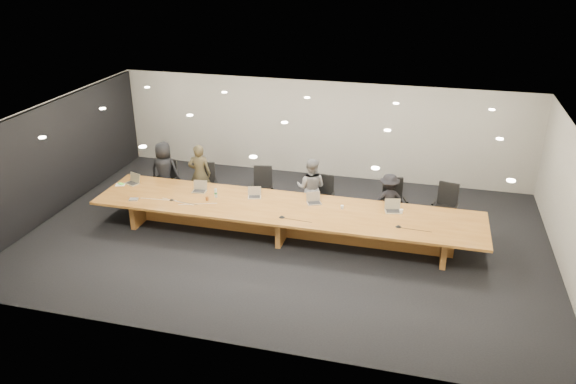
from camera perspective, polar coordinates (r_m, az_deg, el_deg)
name	(u,v)px	position (r m, az deg, el deg)	size (l,w,h in m)	color
ground	(285,236)	(13.24, -0.33, -4.47)	(12.00, 12.00, 0.00)	black
back_wall	(320,129)	(16.30, 3.30, 6.41)	(12.00, 0.02, 2.80)	beige
left_wall_panel	(55,159)	(15.19, -22.58, 3.13)	(0.08, 7.84, 2.74)	black
conference_table	(285,216)	(13.00, -0.33, -2.45)	(9.00, 1.80, 0.75)	brown
chair_far_left	(166,180)	(15.20, -12.29, 1.16)	(0.57, 0.57, 1.11)	black
chair_left	(206,184)	(14.77, -8.38, 0.79)	(0.56, 0.56, 1.11)	black
chair_mid_left	(262,189)	(14.35, -2.62, 0.35)	(0.57, 0.57, 1.12)	black
chair_mid_right	(323,196)	(14.06, 3.54, -0.38)	(0.53, 0.53, 1.04)	black
chair_right	(394,203)	(13.73, 10.72, -1.10)	(0.59, 0.59, 1.17)	black
chair_far_right	(445,207)	(13.83, 15.64, -1.48)	(0.58, 0.58, 1.14)	black
person_a	(164,171)	(15.20, -12.44, 2.12)	(0.78, 0.51, 1.59)	black
person_b	(200,174)	(14.79, -8.96, 1.82)	(0.59, 0.38, 1.61)	#302B1A
person_c	(311,188)	(13.89, 2.35, 0.43)	(0.74, 0.58, 1.53)	slate
person_d	(388,200)	(13.65, 10.15, -0.82)	(0.87, 0.50, 1.34)	black
laptop_a	(131,179)	(14.63, -15.63, 1.28)	(0.34, 0.24, 0.26)	#B5AB8A
laptop_b	(199,187)	(13.80, -9.04, 0.52)	(0.34, 0.24, 0.27)	tan
laptop_c	(254,193)	(13.36, -3.44, -0.07)	(0.31, 0.23, 0.24)	#B6A78B
laptop_d	(314,198)	(13.03, 2.68, -0.66)	(0.33, 0.24, 0.26)	tan
laptop_e	(393,206)	(12.83, 10.66, -1.44)	(0.35, 0.26, 0.28)	tan
water_bottle	(216,193)	(13.47, -7.35, -0.11)	(0.07, 0.07, 0.21)	#AEBFB9
amber_mug	(207,198)	(13.36, -8.23, -0.65)	(0.07, 0.07, 0.09)	brown
paper_cup_near	(342,207)	(12.85, 5.52, -1.54)	(0.07, 0.07, 0.09)	silver
paper_cup_far	(401,211)	(12.84, 11.44, -1.94)	(0.08, 0.08, 0.10)	white
notepad	(120,185)	(14.69, -16.67, 0.72)	(0.22, 0.18, 0.01)	white
lime_gadget	(121,184)	(14.69, -16.62, 0.81)	(0.15, 0.08, 0.02)	#5BD037
av_box	(134,199)	(13.74, -15.41, -0.73)	(0.20, 0.15, 0.03)	silver
mic_left	(172,200)	(13.52, -11.75, -0.76)	(0.11, 0.11, 0.03)	black
mic_center	(282,217)	(12.41, -0.63, -2.53)	(0.14, 0.14, 0.03)	black
mic_right	(398,226)	(12.24, 11.16, -3.43)	(0.13, 0.13, 0.03)	black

